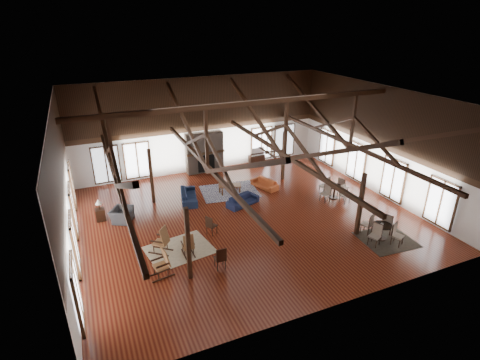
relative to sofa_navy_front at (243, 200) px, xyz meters
name	(u,v)px	position (x,y,z in m)	size (l,w,h in m)	color
floor	(247,217)	(-0.33, -1.29, -0.27)	(16.00, 16.00, 0.00)	maroon
ceiling	(248,98)	(-0.33, -1.29, 5.73)	(16.00, 14.00, 0.02)	black
wall_back	(202,125)	(-0.33, 5.71, 2.73)	(16.00, 0.02, 6.00)	white
wall_front	(339,233)	(-0.33, -8.29, 2.73)	(16.00, 0.02, 6.00)	white
wall_left	(64,190)	(-8.33, -1.29, 2.73)	(0.02, 14.00, 6.00)	white
wall_right	(379,141)	(7.67, -1.29, 2.73)	(0.02, 14.00, 6.00)	white
roof_truss	(248,140)	(-0.33, -1.29, 3.76)	(15.60, 14.07, 3.14)	#301C0D
post_grid	(247,189)	(-0.33, -1.29, 1.26)	(8.16, 7.16, 3.05)	#301C0D
fireplace	(204,153)	(-0.33, 5.38, 1.02)	(2.50, 0.69, 2.60)	#685B4F
ceiling_fan	(267,152)	(0.17, -2.29, 3.47)	(1.60, 1.60, 0.75)	black
sofa_navy_front	(243,200)	(0.00, 0.00, 0.00)	(1.83, 0.71, 0.53)	#141A37
sofa_navy_left	(189,196)	(-2.51, 1.63, 0.04)	(0.81, 2.08, 0.61)	#121B33
sofa_orange	(265,183)	(2.09, 1.55, -0.01)	(0.67, 1.73, 0.50)	#A94720
coffee_table	(230,186)	(-0.07, 1.70, 0.17)	(1.41, 1.00, 0.49)	brown
vase	(227,183)	(-0.19, 1.78, 0.31)	(0.17, 0.17, 0.18)	#B2B2B2
armchair	(122,215)	(-6.17, 0.79, 0.07)	(1.03, 0.90, 0.67)	#323235
side_table_lamp	(100,212)	(-7.13, 1.30, 0.17)	(0.45, 0.45, 1.15)	black
rocking_chair_a	(162,241)	(-4.92, -2.70, 0.31)	(1.05, 1.00, 1.23)	olive
rocking_chair_b	(188,245)	(-3.97, -3.34, 0.22)	(0.45, 0.80, 1.03)	olive
rocking_chair_c	(163,263)	(-5.23, -4.23, 0.29)	(0.99, 0.65, 1.19)	olive
side_chair_a	(210,224)	(-2.58, -2.16, 0.29)	(0.56, 0.56, 0.96)	black
side_chair_b	(221,257)	(-3.05, -4.78, 0.31)	(0.44, 0.44, 1.00)	black
cafe_table_near	(382,229)	(4.43, -5.55, 0.23)	(1.94, 1.94, 1.00)	black
cafe_table_far	(334,190)	(5.01, -1.23, 0.24)	(1.99, 1.99, 1.02)	black
cup_near	(382,224)	(4.35, -5.57, 0.50)	(0.13, 0.13, 0.10)	#B2B2B2
cup_far	(336,185)	(5.04, -1.31, 0.52)	(0.13, 0.13, 0.11)	#B2B2B2
tv_console	(257,159)	(3.45, 5.46, 0.01)	(1.09, 0.41, 0.55)	black
television	(257,151)	(3.46, 5.46, 0.56)	(0.96, 0.13, 0.55)	#B2B2B2
rug_tan	(180,250)	(-4.22, -2.79, -0.26)	(2.70, 2.13, 0.01)	#C9B08B
rug_navy	(229,191)	(-0.03, 1.86, -0.26)	(3.19, 2.39, 0.01)	#181845
rug_dark	(386,239)	(4.60, -5.72, -0.26)	(2.28, 2.07, 0.01)	black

